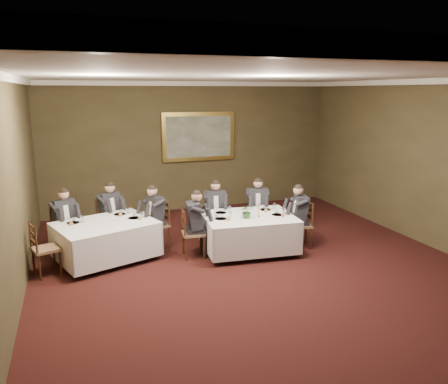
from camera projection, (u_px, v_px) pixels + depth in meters
ground at (265, 277)px, 7.82m from camera, size 10.00×10.00×0.00m
ceiling at (269, 75)px, 7.03m from camera, size 8.00×10.00×0.10m
back_wall at (191, 147)px, 12.02m from camera, size 8.00×0.10×3.50m
left_wall at (8, 200)px, 6.14m from camera, size 0.10×10.00×3.50m
crown_molding at (269, 79)px, 7.04m from camera, size 8.00×10.00×0.12m
table_main at (249, 231)px, 8.96m from camera, size 1.95×1.56×0.67m
table_second at (106, 238)px, 8.51m from camera, size 2.16×1.89×0.67m
chair_main_backleft at (215, 227)px, 9.78m from camera, size 0.50×0.48×1.00m
diner_main_backleft at (215, 217)px, 9.71m from camera, size 0.47×0.53×1.35m
chair_main_backright at (257, 223)px, 10.01m from camera, size 0.55×0.54×1.00m
diner_main_backright at (257, 214)px, 9.95m from camera, size 0.54×0.58×1.35m
chair_main_endleft at (193, 243)px, 8.73m from camera, size 0.46×0.48×1.00m
diner_main_endleft at (193, 232)px, 8.68m from camera, size 0.52×0.45×1.35m
chair_main_endright at (301, 234)px, 9.27m from camera, size 0.51×0.53×1.00m
diner_main_endright at (301, 224)px, 9.22m from camera, size 0.56×0.50×1.35m
chair_sec_backleft at (65, 239)px, 8.96m from camera, size 0.58×0.57×1.00m
diner_sec_backleft at (65, 228)px, 8.90m from camera, size 0.56×0.60×1.35m
chair_sec_backright at (110, 230)px, 9.55m from camera, size 0.59×0.58×1.00m
diner_sec_backright at (110, 220)px, 9.49m from camera, size 0.58×0.61×1.35m
chair_sec_endright at (158, 235)px, 9.23m from camera, size 0.53×0.55×1.00m
diner_sec_endright at (157, 224)px, 9.17m from camera, size 0.58×0.53×1.35m
chair_sec_endleft at (46, 260)px, 7.85m from camera, size 0.54×0.55×1.00m
centerpiece at (247, 211)px, 8.71m from camera, size 0.30×0.27×0.30m
candlestick at (259, 209)px, 8.82m from camera, size 0.06×0.06×0.44m
place_setting_table_main at (223, 210)px, 9.17m from camera, size 0.33×0.31×0.14m
place_setting_table_second at (76, 220)px, 8.47m from camera, size 0.33×0.31×0.14m
painting at (199, 137)px, 11.97m from camera, size 2.04×0.09×1.33m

